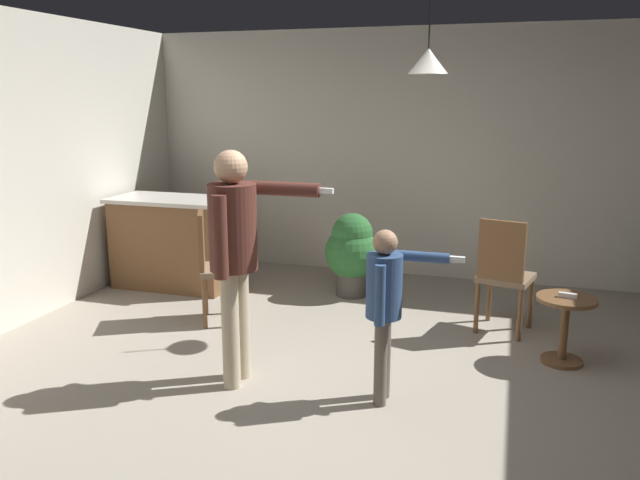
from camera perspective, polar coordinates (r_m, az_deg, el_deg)
ground at (r=4.36m, az=2.96°, el=-14.21°), size 7.68×7.68×0.00m
wall_back at (r=7.06m, az=9.55°, el=7.57°), size 6.40×0.10×2.70m
kitchen_counter at (r=6.83m, az=-13.04°, el=-0.18°), size 1.26×0.66×0.95m
side_table_by_couch at (r=5.12m, az=21.22°, el=-6.89°), size 0.44×0.44×0.52m
person_adult at (r=4.30m, az=-7.67°, el=-0.21°), size 0.81×0.48×1.64m
person_child at (r=4.09m, az=5.94°, el=-5.14°), size 0.60×0.34×1.16m
dining_chair_by_counter at (r=5.51m, az=16.25°, el=-2.75°), size 0.51×0.51×1.00m
dining_chair_near_wall at (r=5.67m, az=-9.40°, el=-1.97°), size 0.56×0.56×1.00m
potted_plant_by_wall at (r=6.35m, az=2.91°, el=-0.96°), size 0.55×0.55×0.84m
spare_remote_on_table at (r=5.05m, az=21.45°, el=-4.67°), size 0.13×0.06×0.04m
ceiling_light_pendant at (r=5.26m, az=9.74°, el=15.63°), size 0.32×0.32×0.55m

